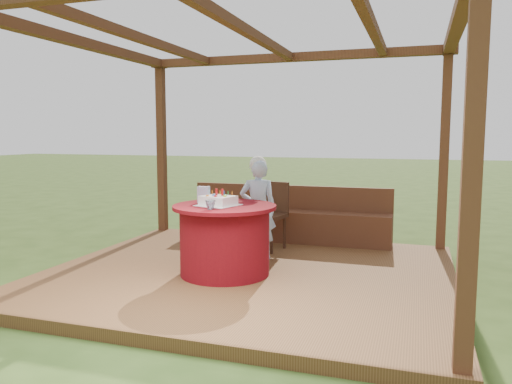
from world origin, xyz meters
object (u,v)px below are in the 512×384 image
table (225,239)px  chair (269,211)px  drinking_glass (210,205)px  bench (287,223)px  elderly_woman (258,207)px  gift_bag (204,195)px  birthday_cake (218,201)px

table → chair: chair is taller
drinking_glass → bench: bearing=84.3°
drinking_glass → elderly_woman: bearing=82.5°
gift_bag → birthday_cake: bearing=-39.1°
birthday_cake → gift_bag: 0.28m
chair → gift_bag: (-0.40, -1.26, 0.36)m
elderly_woman → gift_bag: size_ratio=6.93×
table → drinking_glass: (-0.02, -0.35, 0.43)m
drinking_glass → birthday_cake: bearing=97.4°
table → birthday_cake: bearing=-141.8°
birthday_cake → elderly_woman: bearing=77.3°
chair → gift_bag: bearing=-107.7°
birthday_cake → table: bearing=38.2°
birthday_cake → drinking_glass: 0.31m
bench → gift_bag: size_ratio=16.12×
table → chair: size_ratio=1.26×
chair → birthday_cake: (-0.16, -1.41, 0.32)m
elderly_woman → birthday_cake: 0.88m
elderly_woman → bench: bearing=86.1°
bench → elderly_woman: elderly_woman is taller
gift_bag → bench: bearing=67.4°
bench → chair: 0.64m
bench → birthday_cake: 2.08m
chair → bench: bearing=79.7°
table → drinking_glass: 0.56m
bench → table: 1.96m
drinking_glass → table: bearing=87.1°
chair → drinking_glass: chair is taller
bench → gift_bag: (-0.51, -1.84, 0.61)m
gift_bag → elderly_woman: bearing=51.0°
table → elderly_woman: (0.13, 0.79, 0.26)m
elderly_woman → drinking_glass: (-0.15, -1.14, 0.18)m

